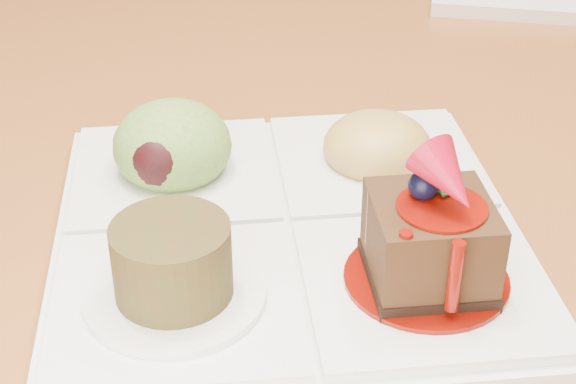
# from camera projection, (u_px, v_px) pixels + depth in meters

# --- Properties ---
(dining_table) EXTENTS (1.00, 1.80, 0.75)m
(dining_table) POSITION_uv_depth(u_px,v_px,m) (412.00, 9.00, 0.97)
(dining_table) COLOR brown
(dining_table) RESTS_ON ground
(sampler_plate) EXTENTS (0.31, 0.31, 0.10)m
(sampler_plate) POSITION_uv_depth(u_px,v_px,m) (284.00, 214.00, 0.47)
(sampler_plate) COLOR white
(sampler_plate) RESTS_ON dining_table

